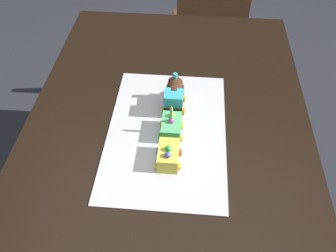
% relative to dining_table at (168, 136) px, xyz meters
% --- Properties ---
extents(ground_plane, '(8.00, 8.00, 0.00)m').
position_rel_dining_table_xyz_m(ground_plane, '(0.00, 0.00, -0.63)').
color(ground_plane, '#2D3038').
extents(dining_table, '(1.40, 1.00, 0.74)m').
position_rel_dining_table_xyz_m(dining_table, '(0.00, 0.00, 0.00)').
color(dining_table, black).
rests_on(dining_table, ground).
extents(chair, '(0.45, 0.45, 0.86)m').
position_rel_dining_table_xyz_m(chair, '(-1.03, 0.16, -0.16)').
color(chair, brown).
rests_on(chair, ground).
extents(cake_board, '(0.60, 0.40, 0.00)m').
position_rel_dining_table_xyz_m(cake_board, '(0.08, 0.00, 0.11)').
color(cake_board, silver).
rests_on(cake_board, dining_table).
extents(cake_locomotive, '(0.14, 0.08, 0.12)m').
position_rel_dining_table_xyz_m(cake_locomotive, '(-0.05, 0.02, 0.16)').
color(cake_locomotive, '#472816').
rests_on(cake_locomotive, cake_board).
extents(cake_car_tanker_mint_green, '(0.10, 0.08, 0.07)m').
position_rel_dining_table_xyz_m(cake_car_tanker_mint_green, '(0.08, 0.02, 0.14)').
color(cake_car_tanker_mint_green, '#59CC7A').
rests_on(cake_car_tanker_mint_green, cake_board).
extents(cake_car_hopper_lemon, '(0.10, 0.08, 0.07)m').
position_rel_dining_table_xyz_m(cake_car_hopper_lemon, '(0.20, 0.02, 0.14)').
color(cake_car_hopper_lemon, '#F4E04C').
rests_on(cake_car_hopper_lemon, cake_board).
extents(birthday_candle, '(0.01, 0.01, 0.06)m').
position_rel_dining_table_xyz_m(birthday_candle, '(0.08, 0.02, 0.21)').
color(birthday_candle, '#66D872').
rests_on(birthday_candle, cake_car_tanker_mint_green).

